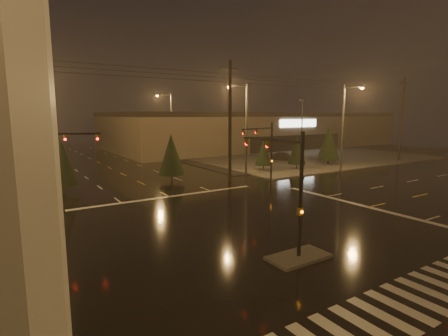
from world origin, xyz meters
The scene contains 23 objects.
ground centered at (0.00, 0.00, 0.00)m, with size 140.00×140.00×0.00m, color black.
sidewalk_ne centered at (30.00, 30.00, 0.06)m, with size 36.00×36.00×0.12m, color #43413C.
median_island centered at (0.00, -4.00, 0.07)m, with size 3.00×1.60×0.15m, color #43413C.
crosswalk centered at (0.00, -9.00, 0.01)m, with size 15.00×2.60×0.01m, color beige.
stop_bar_far centered at (0.00, 11.00, 0.01)m, with size 16.00×0.50×0.01m, color beige.
parking_lot centered at (35.00, 28.00, 0.04)m, with size 50.00×24.00×0.08m, color black.
retail_building centered at (35.00, 45.99, 3.84)m, with size 60.20×28.30×7.20m.
signal_mast_median centered at (0.00, -3.07, 3.75)m, with size 0.25×4.59×6.00m.
signal_mast_ne centered at (9.50, 10.14, 3.79)m, with size 4.84×1.86×6.00m.
signal_mast_nw centered at (-9.50, 10.14, 3.79)m, with size 4.84×1.86×6.00m.
streetlight_1 centered at (-11.18, 18.00, 5.80)m, with size 2.77×0.32×10.00m.
streetlight_2 centered at (-11.18, 34.00, 5.80)m, with size 2.77×0.32×10.00m.
streetlight_3 centered at (11.18, 16.00, 5.80)m, with size 2.77×0.32×10.00m.
streetlight_4 centered at (11.18, 36.00, 5.80)m, with size 2.77×0.32×10.00m.
streetlight_6 centered at (22.00, 11.18, 5.80)m, with size 0.32×2.77×10.00m.
utility_pole_1 centered at (8.00, 14.00, 6.13)m, with size 2.20×0.32×12.00m.
utility_pole_2 centered at (38.00, 14.00, 6.13)m, with size 2.20×0.32×12.00m.
conifer_0 centered at (15.14, 17.44, 2.24)m, with size 1.97×1.97×3.78m.
conifer_1 centered at (19.26, 15.98, 2.43)m, with size 2.22×2.22×4.16m.
conifer_2 centered at (25.92, 16.80, 3.03)m, with size 2.99×2.99×5.37m.
conifer_3 centered at (-7.25, 17.10, 2.73)m, with size 2.59×2.59×4.75m.
conifer_4 centered at (2.98, 17.17, 2.78)m, with size 2.66×2.66×4.86m.
car_parked centered at (23.52, 22.93, 0.67)m, with size 1.58×3.92×1.33m, color black.
Camera 1 is at (-11.42, -15.32, 6.74)m, focal length 28.00 mm.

